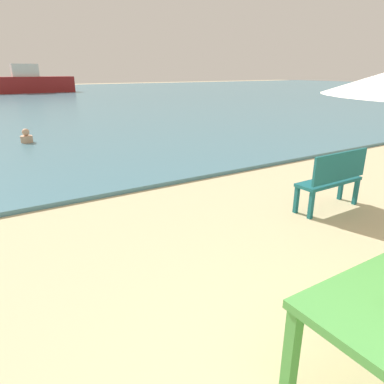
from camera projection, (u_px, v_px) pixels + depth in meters
sea_water at (4, 99)px, 26.35m from camera, size 120.00×50.00×0.08m
bench_teal_center at (334, 177)px, 5.37m from camera, size 1.20×0.37×0.95m
swimmer_person at (26, 137)px, 10.24m from camera, size 0.34×0.34×0.41m
boat_sailboat at (33, 82)px, 32.83m from camera, size 7.12×1.94×2.59m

